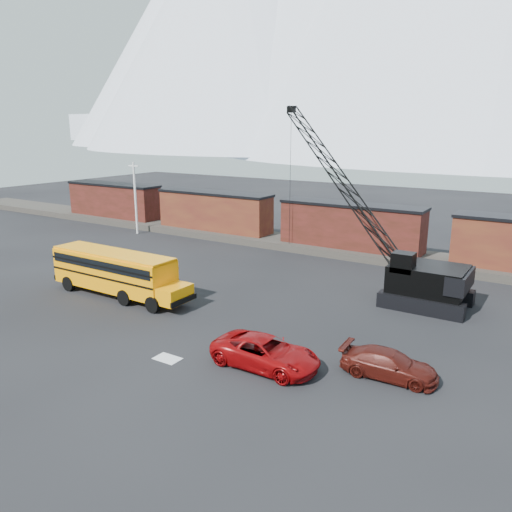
{
  "coord_description": "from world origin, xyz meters",
  "views": [
    {
      "loc": [
        17.18,
        -21.62,
        11.68
      ],
      "look_at": [
        -0.88,
        6.77,
        3.0
      ],
      "focal_mm": 35.0,
      "sensor_mm": 36.0,
      "label": 1
    }
  ],
  "objects_px": {
    "maroon_suv": "(389,364)",
    "red_pickup": "(266,353)",
    "school_bus": "(117,272)",
    "crawler_crane": "(340,178)"
  },
  "relations": [
    {
      "from": "maroon_suv",
      "to": "crawler_crane",
      "type": "xyz_separation_m",
      "value": [
        -9.54,
        15.55,
        7.08
      ]
    },
    {
      "from": "school_bus",
      "to": "red_pickup",
      "type": "distance_m",
      "value": 15.09
    },
    {
      "from": "maroon_suv",
      "to": "red_pickup",
      "type": "bearing_deg",
      "value": 109.02
    },
    {
      "from": "school_bus",
      "to": "maroon_suv",
      "type": "relative_size",
      "value": 2.52
    },
    {
      "from": "crawler_crane",
      "to": "maroon_suv",
      "type": "bearing_deg",
      "value": -58.47
    },
    {
      "from": "maroon_suv",
      "to": "crawler_crane",
      "type": "bearing_deg",
      "value": 28.28
    },
    {
      "from": "school_bus",
      "to": "maroon_suv",
      "type": "xyz_separation_m",
      "value": [
        20.15,
        -1.43,
        -1.12
      ]
    },
    {
      "from": "red_pickup",
      "to": "maroon_suv",
      "type": "relative_size",
      "value": 1.21
    },
    {
      "from": "school_bus",
      "to": "crawler_crane",
      "type": "relative_size",
      "value": 0.63
    },
    {
      "from": "school_bus",
      "to": "crawler_crane",
      "type": "xyz_separation_m",
      "value": [
        10.61,
        14.13,
        5.96
      ]
    }
  ]
}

